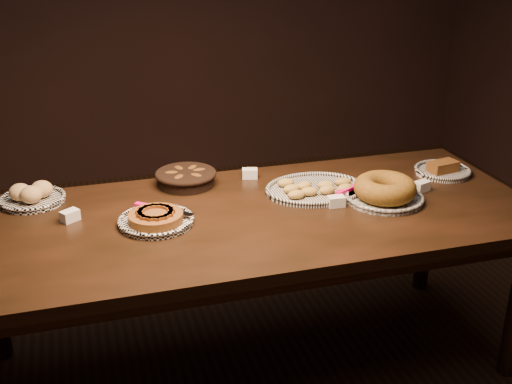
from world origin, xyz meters
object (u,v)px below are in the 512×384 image
object	(u,v)px
madeleine_platter	(315,189)
buffet_table	(250,229)
apple_tart_plate	(156,219)
bundt_cake_plate	(385,191)

from	to	relation	value
madeleine_platter	buffet_table	bearing A→B (deg)	-163.75
buffet_table	apple_tart_plate	xyz separation A→B (m)	(-0.38, 0.01, 0.10)
madeleine_platter	bundt_cake_plate	size ratio (longest dim) A/B	1.20
buffet_table	bundt_cake_plate	xyz separation A→B (m)	(0.59, -0.04, 0.12)
buffet_table	madeleine_platter	world-z (taller)	madeleine_platter
bundt_cake_plate	apple_tart_plate	bearing A→B (deg)	161.47
madeleine_platter	bundt_cake_plate	bearing A→B (deg)	-38.66
buffet_table	apple_tart_plate	size ratio (longest dim) A/B	7.77
apple_tart_plate	bundt_cake_plate	distance (m)	0.97
apple_tart_plate	madeleine_platter	xyz separation A→B (m)	(0.72, 0.12, -0.00)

